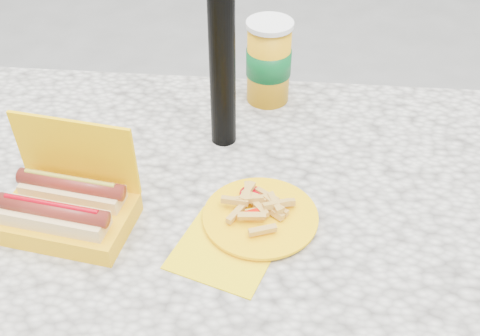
{
  "coord_description": "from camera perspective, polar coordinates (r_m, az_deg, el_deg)",
  "views": [
    {
      "loc": [
        0.12,
        -0.82,
        1.49
      ],
      "look_at": [
        0.05,
        0.01,
        0.8
      ],
      "focal_mm": 45.0,
      "sensor_mm": 36.0,
      "label": 1
    }
  ],
  "objects": [
    {
      "name": "soda_cup",
      "position": [
        1.31,
        2.73,
        10.03
      ],
      "size": [
        0.1,
        0.1,
        0.19
      ],
      "rotation": [
        0.0,
        0.0,
        0.42
      ],
      "color": "orange",
      "rests_on": "picnic_table"
    },
    {
      "name": "picnic_table",
      "position": [
        1.19,
        -2.32,
        -6.1
      ],
      "size": [
        1.2,
        0.8,
        0.75
      ],
      "color": "beige",
      "rests_on": "ground"
    },
    {
      "name": "hotdog_box",
      "position": [
        1.06,
        -16.12,
        -3.59
      ],
      "size": [
        0.24,
        0.18,
        0.18
      ],
      "rotation": [
        0.0,
        0.0,
        -0.15
      ],
      "color": "#FFBD00",
      "rests_on": "picnic_table"
    },
    {
      "name": "fries_plate",
      "position": [
        1.04,
        1.67,
        -4.71
      ],
      "size": [
        0.25,
        0.27,
        0.04
      ],
      "rotation": [
        0.0,
        0.0,
        -0.33
      ],
      "color": "yellow",
      "rests_on": "picnic_table"
    }
  ]
}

